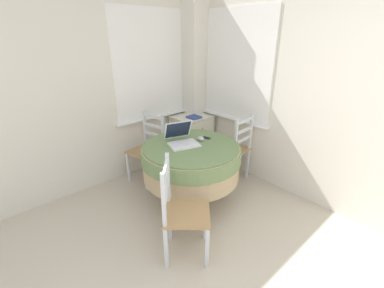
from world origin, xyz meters
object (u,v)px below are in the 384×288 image
object	(u,v)px
dining_chair_near_back_window	(148,149)
dining_chair_near_right_window	(234,149)
laptop	(182,139)
cell_phone	(206,138)
computer_mouse	(201,139)
book_on_cabinet	(194,117)
dining_chair_camera_near	(182,212)
corner_cabinet	(192,138)
round_dining_table	(191,159)

from	to	relation	value
dining_chair_near_back_window	dining_chair_near_right_window	bearing A→B (deg)	-41.69
laptop	cell_phone	distance (m)	0.33
computer_mouse	dining_chair_near_back_window	xyz separation A→B (m)	(-0.26, 0.76, -0.32)
dining_chair_near_right_window	book_on_cabinet	world-z (taller)	dining_chair_near_right_window
book_on_cabinet	dining_chair_near_back_window	bearing A→B (deg)	177.46
laptop	dining_chair_camera_near	xyz separation A→B (m)	(-0.55, -0.65, -0.34)
dining_chair_near_back_window	corner_cabinet	size ratio (longest dim) A/B	1.28
corner_cabinet	book_on_cabinet	distance (m)	0.39
round_dining_table	cell_phone	bearing A→B (deg)	8.29
dining_chair_near_back_window	computer_mouse	bearing A→B (deg)	-71.19
dining_chair_camera_near	book_on_cabinet	bearing A→B (deg)	44.51
computer_mouse	dining_chair_near_back_window	size ratio (longest dim) A/B	0.10
laptop	dining_chair_near_right_window	distance (m)	0.90
round_dining_table	corner_cabinet	size ratio (longest dim) A/B	1.53
cell_phone	book_on_cabinet	world-z (taller)	book_on_cabinet
computer_mouse	cell_phone	xyz separation A→B (m)	(0.10, 0.01, -0.02)
dining_chair_near_right_window	dining_chair_camera_near	xyz separation A→B (m)	(-1.37, -0.56, 0.00)
dining_chair_camera_near	book_on_cabinet	xyz separation A→B (m)	(1.31, 1.29, 0.30)
dining_chair_near_right_window	corner_cabinet	bearing A→B (deg)	91.15
round_dining_table	dining_chair_near_back_window	bearing A→B (deg)	95.38
dining_chair_near_right_window	corner_cabinet	xyz separation A→B (m)	(-0.02, 0.83, -0.08)
laptop	book_on_cabinet	bearing A→B (deg)	39.81
corner_cabinet	book_on_cabinet	size ratio (longest dim) A/B	4.06
cell_phone	book_on_cabinet	xyz separation A→B (m)	(0.45, 0.71, -0.00)
round_dining_table	dining_chair_near_right_window	bearing A→B (deg)	1.35
laptop	round_dining_table	bearing A→B (deg)	-72.27
round_dining_table	dining_chair_near_back_window	world-z (taller)	dining_chair_near_back_window
dining_chair_near_right_window	computer_mouse	bearing A→B (deg)	178.56
round_dining_table	laptop	xyz separation A→B (m)	(-0.04, 0.12, 0.22)
book_on_cabinet	dining_chair_camera_near	bearing A→B (deg)	-135.49
computer_mouse	corner_cabinet	bearing A→B (deg)	54.09
computer_mouse	book_on_cabinet	distance (m)	0.90
cell_phone	dining_chair_near_back_window	xyz separation A→B (m)	(-0.35, 0.75, -0.30)
round_dining_table	dining_chair_near_right_window	world-z (taller)	dining_chair_near_right_window
round_dining_table	dining_chair_near_right_window	distance (m)	0.80
corner_cabinet	computer_mouse	bearing A→B (deg)	-125.91
dining_chair_near_right_window	book_on_cabinet	size ratio (longest dim) A/B	5.19
dining_chair_camera_near	laptop	bearing A→B (deg)	50.03
cell_phone	corner_cabinet	bearing A→B (deg)	58.59
round_dining_table	cell_phone	size ratio (longest dim) A/B	9.70
dining_chair_near_back_window	dining_chair_near_right_window	distance (m)	1.16
round_dining_table	dining_chair_camera_near	world-z (taller)	dining_chair_camera_near
computer_mouse	book_on_cabinet	bearing A→B (deg)	52.81
round_dining_table	cell_phone	xyz separation A→B (m)	(0.28, 0.04, 0.17)
cell_phone	computer_mouse	bearing A→B (deg)	-175.95
corner_cabinet	dining_chair_near_back_window	bearing A→B (deg)	-175.89
cell_phone	corner_cabinet	xyz separation A→B (m)	(0.49, 0.81, -0.38)
dining_chair_camera_near	corner_cabinet	distance (m)	1.94
dining_chair_near_right_window	round_dining_table	bearing A→B (deg)	-178.65
laptop	computer_mouse	distance (m)	0.24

